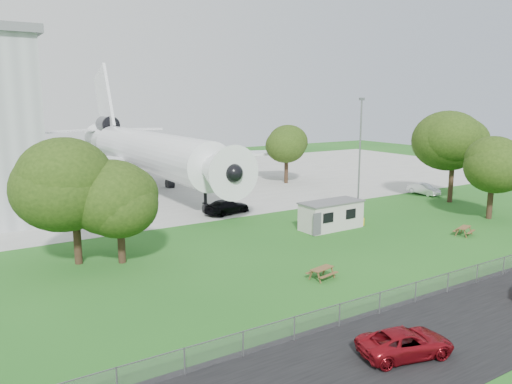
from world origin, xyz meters
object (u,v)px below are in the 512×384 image
site_cabin (331,215)px  picnic_east (464,235)px  airliner (147,150)px  picnic_west (322,279)px

site_cabin → picnic_east: (8.53, -8.15, -1.31)m
airliner → site_cabin: airliner is taller
airliner → picnic_east: airliner is taller
picnic_west → picnic_east: (17.80, 1.73, 0.00)m
site_cabin → picnic_west: (-9.27, -9.88, -1.31)m
airliner → picnic_east: 40.99m
site_cabin → picnic_east: size_ratio=3.77×
airliner → picnic_west: size_ratio=26.52×
airliner → picnic_west: (-2.14, -39.24, -5.27)m
airliner → site_cabin: (7.13, -29.36, -3.96)m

